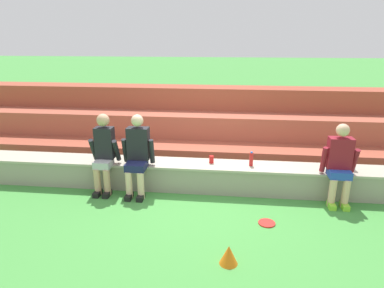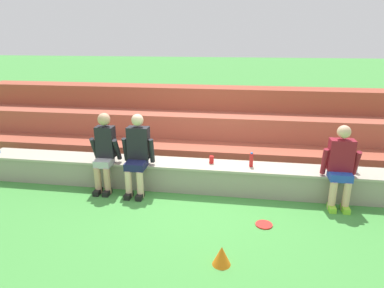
# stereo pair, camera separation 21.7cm
# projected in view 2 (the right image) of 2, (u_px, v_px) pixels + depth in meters

# --- Properties ---
(ground_plane) EXTENTS (80.00, 80.00, 0.00)m
(ground_plane) POSITION_uv_depth(u_px,v_px,m) (196.00, 195.00, 5.65)
(ground_plane) COLOR #428E3D
(stone_seating_wall) EXTENTS (7.80, 0.55, 0.47)m
(stone_seating_wall) POSITION_uv_depth(u_px,v_px,m) (198.00, 175.00, 5.81)
(stone_seating_wall) COLOR gray
(stone_seating_wall) RESTS_ON ground
(brick_bleachers) EXTENTS (10.97, 2.05, 1.45)m
(brick_bleachers) POSITION_uv_depth(u_px,v_px,m) (209.00, 130.00, 7.43)
(brick_bleachers) COLOR #9F4834
(brick_bleachers) RESTS_ON ground
(person_far_left) EXTENTS (0.48, 0.51, 1.33)m
(person_far_left) POSITION_uv_depth(u_px,v_px,m) (105.00, 151.00, 5.66)
(person_far_left) COLOR tan
(person_far_left) RESTS_ON ground
(person_left_of_center) EXTENTS (0.54, 0.57, 1.33)m
(person_left_of_center) POSITION_uv_depth(u_px,v_px,m) (137.00, 153.00, 5.57)
(person_left_of_center) COLOR beige
(person_left_of_center) RESTS_ON ground
(person_center) EXTENTS (0.54, 0.47, 1.28)m
(person_center) POSITION_uv_depth(u_px,v_px,m) (341.00, 165.00, 5.10)
(person_center) COLOR #DBAD89
(person_center) RESTS_ON ground
(water_bottle_near_left) EXTENTS (0.08, 0.08, 0.22)m
(water_bottle_near_left) POSITION_uv_depth(u_px,v_px,m) (356.00, 166.00, 5.34)
(water_bottle_near_left) COLOR silver
(water_bottle_near_left) RESTS_ON stone_seating_wall
(water_bottle_mid_right) EXTENTS (0.06, 0.06, 0.25)m
(water_bottle_mid_right) POSITION_uv_depth(u_px,v_px,m) (251.00, 160.00, 5.58)
(water_bottle_mid_right) COLOR red
(water_bottle_mid_right) RESTS_ON stone_seating_wall
(plastic_cup_right_end) EXTENTS (0.08, 0.08, 0.13)m
(plastic_cup_right_end) POSITION_uv_depth(u_px,v_px,m) (211.00, 160.00, 5.74)
(plastic_cup_right_end) COLOR red
(plastic_cup_right_end) RESTS_ON stone_seating_wall
(frisbee) EXTENTS (0.24, 0.24, 0.02)m
(frisbee) POSITION_uv_depth(u_px,v_px,m) (264.00, 225.00, 4.73)
(frisbee) COLOR red
(frisbee) RESTS_ON ground
(sports_cone) EXTENTS (0.22, 0.22, 0.24)m
(sports_cone) POSITION_uv_depth(u_px,v_px,m) (222.00, 256.00, 3.88)
(sports_cone) COLOR orange
(sports_cone) RESTS_ON ground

